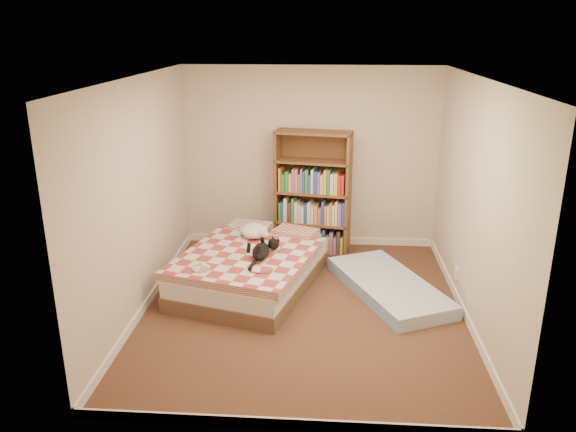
# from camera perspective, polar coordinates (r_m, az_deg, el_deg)

# --- Properties ---
(room) EXTENTS (3.51, 4.01, 2.51)m
(room) POSITION_cam_1_polar(r_m,az_deg,el_deg) (5.86, 1.66, 1.06)
(room) COLOR #432C1C
(room) RESTS_ON ground
(bed) EXTENTS (1.83, 2.23, 0.52)m
(bed) POSITION_cam_1_polar(r_m,az_deg,el_deg) (6.77, -3.77, -5.19)
(bed) COLOR brown
(bed) RESTS_ON room
(bookshelf) EXTENTS (1.07, 0.51, 1.68)m
(bookshelf) POSITION_cam_1_polar(r_m,az_deg,el_deg) (7.69, 2.50, 0.69)
(bookshelf) COLOR brown
(bookshelf) RESTS_ON room
(floor_mattress) EXTENTS (1.44, 1.91, 0.16)m
(floor_mattress) POSITION_cam_1_polar(r_m,az_deg,el_deg) (6.74, 10.17, -7.05)
(floor_mattress) COLOR #7FA8D4
(floor_mattress) RESTS_ON room
(black_cat) EXTENTS (0.40, 0.74, 0.17)m
(black_cat) POSITION_cam_1_polar(r_m,az_deg,el_deg) (6.46, -2.70, -3.47)
(black_cat) COLOR black
(black_cat) RESTS_ON bed
(white_dog) EXTENTS (0.37, 0.40, 0.17)m
(white_dog) POSITION_cam_1_polar(r_m,az_deg,el_deg) (7.01, -3.40, -1.55)
(white_dog) COLOR white
(white_dog) RESTS_ON bed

